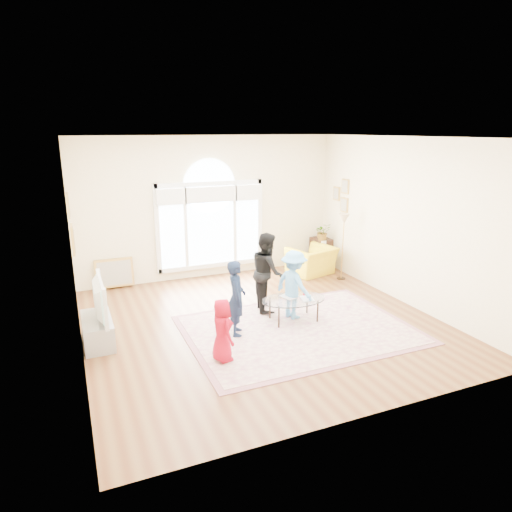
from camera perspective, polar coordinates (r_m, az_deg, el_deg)
name	(u,v)px	position (r m, az deg, el deg)	size (l,w,h in m)	color
ground	(262,323)	(8.20, 0.79, -8.32)	(6.00, 6.00, 0.00)	#582E16
room_shell	(212,210)	(10.31, -5.48, 5.71)	(6.00, 6.00, 6.00)	#F6E7C0
area_rug	(299,329)	(7.95, 5.38, -9.13)	(3.60, 2.60, 0.02)	beige
rug_border	(299,330)	(7.95, 5.38, -9.16)	(3.80, 2.80, 0.01)	#945C66
tv_console	(98,331)	(7.82, -19.18, -8.82)	(0.45, 1.00, 0.42)	#95979D
television	(95,299)	(7.62, -19.49, -5.12)	(0.17, 1.14, 0.66)	black
coffee_table	(294,300)	(8.15, 4.75, -5.50)	(1.20, 0.81, 0.54)	silver
armchair	(312,261)	(10.85, 6.97, -0.58)	(1.00, 0.87, 0.65)	yellow
side_cabinet	(321,252)	(11.56, 8.11, 0.52)	(0.40, 0.50, 0.70)	black
floor_lamp	(344,224)	(10.36, 10.92, 3.94)	(0.27, 0.27, 1.51)	black
plant_pedestal	(322,254)	(11.37, 8.23, 0.26)	(0.20, 0.20, 0.70)	white
potted_plant	(323,232)	(11.24, 8.34, 3.01)	(0.38, 0.33, 0.42)	#33722D
leaning_picture	(116,288)	(10.35, -17.13, -3.87)	(0.80, 0.05, 0.62)	tan
child_red	(222,330)	(6.75, -4.24, -9.22)	(0.47, 0.30, 0.95)	#A20A1F
child_navy	(236,298)	(7.51, -2.47, -5.25)	(0.46, 0.30, 1.27)	#111C34
child_black	(267,272)	(8.50, 1.40, -1.97)	(0.72, 0.56, 1.48)	black
child_blue	(294,285)	(8.18, 4.73, -3.58)	(0.81, 0.46, 1.25)	#5CA8E5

